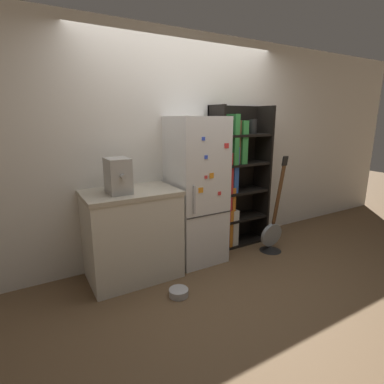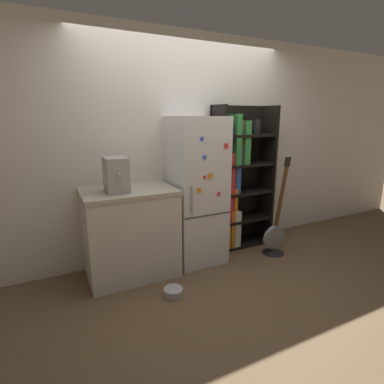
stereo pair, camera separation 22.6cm
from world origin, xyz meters
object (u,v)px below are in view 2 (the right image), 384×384
bookshelf (234,181)px  guitar (274,240)px  refrigerator (196,191)px  espresso_machine (116,175)px  pet_bowl (173,291)px

bookshelf → guitar: size_ratio=1.47×
bookshelf → refrigerator: bearing=-167.3°
refrigerator → guitar: bearing=-18.8°
bookshelf → espresso_machine: bookshelf is taller
bookshelf → pet_bowl: 1.61m
espresso_machine → pet_bowl: espresso_machine is taller
refrigerator → bookshelf: 0.63m
bookshelf → pet_bowl: size_ratio=9.58×
espresso_machine → guitar: size_ratio=0.28×
bookshelf → guitar: 0.88m
bookshelf → guitar: bearing=-55.5°
refrigerator → guitar: 1.18m
bookshelf → pet_bowl: (-1.17, -0.74, -0.83)m
refrigerator → pet_bowl: bearing=-132.5°
pet_bowl → bookshelf: bearing=32.5°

